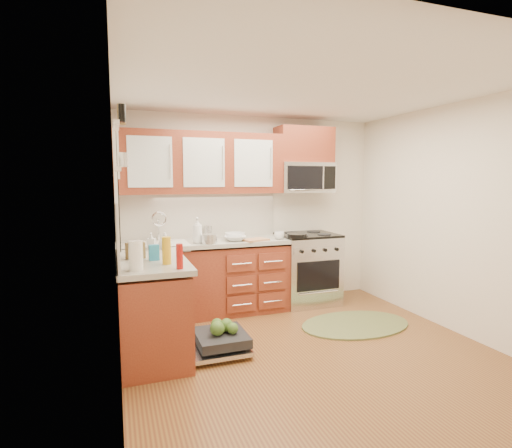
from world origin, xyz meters
name	(u,v)px	position (x,y,z in m)	size (l,w,h in m)	color
floor	(310,352)	(0.00, 0.00, 0.00)	(3.50, 3.50, 0.00)	brown
ceiling	(315,88)	(0.00, 0.00, 2.50)	(3.50, 3.50, 0.00)	white
wall_back	(252,211)	(0.00, 1.75, 1.25)	(3.50, 0.04, 2.50)	white
wall_front	(467,261)	(0.00, -1.75, 1.25)	(3.50, 0.04, 2.50)	white
wall_left	(116,233)	(-1.75, 0.00, 1.25)	(0.04, 3.50, 2.50)	white
wall_right	(456,219)	(1.75, 0.00, 1.25)	(0.04, 3.50, 2.50)	white
base_cabinet_back	(205,280)	(-0.73, 1.45, 0.42)	(2.05, 0.60, 0.85)	maroon
base_cabinet_left	(152,310)	(-1.45, 0.52, 0.42)	(0.60, 1.25, 0.85)	maroon
countertop_back	(205,243)	(-0.72, 1.44, 0.90)	(2.07, 0.64, 0.05)	#A19D93
countertop_left	(151,261)	(-1.44, 0.53, 0.90)	(0.64, 1.27, 0.05)	#A19D93
backsplash_back	(199,216)	(-0.73, 1.74, 1.21)	(2.05, 0.02, 0.57)	#B5AEA2
backsplash_left	(117,230)	(-1.74, 0.52, 1.21)	(0.02, 1.25, 0.57)	#B5AEA2
upper_cabinets	(201,163)	(-0.73, 1.57, 1.88)	(2.05, 0.35, 0.75)	maroon
cabinet_over_mw	(304,145)	(0.68, 1.57, 2.13)	(0.76, 0.35, 0.47)	maroon
range	(307,268)	(0.68, 1.43, 0.47)	(0.76, 0.64, 0.95)	silver
microwave	(304,178)	(0.68, 1.55, 1.70)	(0.76, 0.38, 0.40)	silver
sink	(161,254)	(-1.25, 1.42, 0.80)	(0.62, 0.50, 0.26)	white
dishwasher	(217,342)	(-0.86, 0.30, 0.10)	(0.70, 0.60, 0.20)	silver
window	(116,194)	(-1.74, 0.50, 1.55)	(0.03, 1.05, 1.05)	white
window_blind	(117,157)	(-1.71, 0.50, 1.88)	(0.02, 0.96, 0.40)	white
shelf_upper	(116,125)	(-1.72, -0.35, 2.05)	(0.04, 0.40, 0.03)	white
shelf_lower	(118,169)	(-1.72, -0.35, 1.75)	(0.04, 0.40, 0.03)	white
rug	(355,324)	(0.82, 0.47, 0.01)	(1.31, 0.85, 0.02)	#636D3E
skillet	(297,235)	(0.40, 1.18, 0.97)	(0.25, 0.25, 0.05)	black
stock_pot	(209,239)	(-0.72, 1.22, 0.98)	(0.19, 0.19, 0.11)	silver
cutting_board	(255,240)	(-0.13, 1.25, 0.94)	(0.31, 0.20, 0.02)	#A07749
canister	(208,232)	(-0.63, 1.65, 1.00)	(0.10, 0.10, 0.16)	silver
paper_towel_roll	(136,256)	(-1.60, 0.06, 1.05)	(0.11, 0.11, 0.25)	white
mustard_bottle	(167,251)	(-1.33, 0.23, 1.05)	(0.08, 0.08, 0.25)	gold
red_bottle	(180,256)	(-1.25, 0.00, 1.03)	(0.06, 0.06, 0.21)	#A4130D
wooden_box	(135,251)	(-1.58, 0.58, 1.00)	(0.15, 0.11, 0.15)	brown
blue_carton	(154,253)	(-1.42, 0.44, 1.00)	(0.09, 0.06, 0.15)	teal
bowl_a	(235,238)	(-0.37, 1.31, 0.96)	(0.26, 0.26, 0.06)	#999999
bowl_b	(235,236)	(-0.33, 1.46, 0.96)	(0.26, 0.26, 0.08)	#999999
cup	(279,235)	(0.19, 1.25, 0.97)	(0.12, 0.12, 0.10)	#999999
soap_bottle_a	(197,231)	(-0.84, 1.28, 1.08)	(0.12, 0.12, 0.31)	#999999
soap_bottle_b	(151,241)	(-1.40, 1.02, 1.02)	(0.08, 0.09, 0.18)	#999999
soap_bottle_c	(165,241)	(-1.25, 1.02, 1.01)	(0.14, 0.14, 0.18)	#999999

